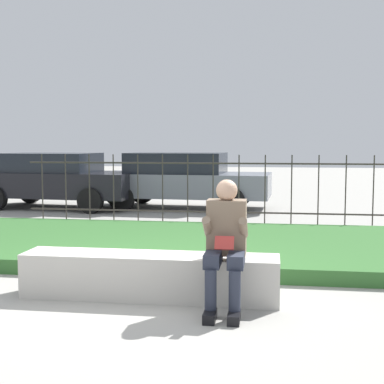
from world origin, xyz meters
TOP-DOWN VIEW (x-y plane):
  - ground_plane at (0.00, 0.00)m, footprint 60.00×60.00m
  - stone_bench at (0.11, 0.00)m, footprint 2.68×0.49m
  - person_seated_reader at (0.93, -0.28)m, footprint 0.42×0.73m
  - grass_berm at (0.00, 2.43)m, footprint 8.96×3.45m
  - iron_fence at (-0.00, 4.88)m, footprint 6.96×0.03m
  - car_parked_center at (-0.83, 7.59)m, footprint 4.31×2.03m
  - car_parked_left at (-3.92, 7.24)m, footprint 4.09×2.09m

SIDE VIEW (x-z plane):
  - ground_plane at x=0.00m, z-range 0.00..0.00m
  - grass_berm at x=0.00m, z-range 0.00..0.19m
  - stone_bench at x=0.11m, z-range -0.03..0.44m
  - person_seated_reader at x=0.93m, z-range 0.06..1.32m
  - car_parked_left at x=-3.92m, z-range 0.04..1.40m
  - car_parked_center at x=-0.83m, z-range 0.04..1.41m
  - iron_fence at x=0.00m, z-range 0.03..1.42m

